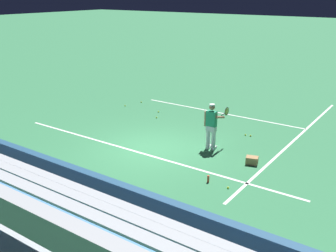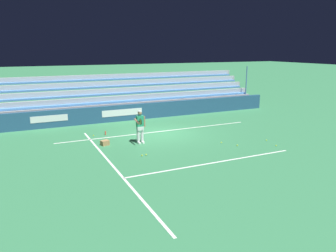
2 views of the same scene
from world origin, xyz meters
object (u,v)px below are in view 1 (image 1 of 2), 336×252
object	(u,v)px
tennis_ball_toward_net	(159,112)
tennis_ball_near_player	(157,117)
tennis_ball_on_baseline	(125,106)
tennis_ball_midcourt	(228,188)
tennis_ball_by_box	(250,136)
tennis_ball_far_right	(141,102)
ball_box_cardboard	(252,160)
water_bottle	(208,179)
tennis_player	(212,126)
tennis_ball_stray_back	(245,135)

from	to	relation	value
tennis_ball_toward_net	tennis_ball_near_player	bearing A→B (deg)	-59.41
tennis_ball_on_baseline	tennis_ball_midcourt	distance (m)	9.57
tennis_ball_on_baseline	tennis_ball_by_box	size ratio (longest dim) A/B	1.00
tennis_ball_on_baseline	tennis_ball_near_player	size ratio (longest dim) A/B	1.00
tennis_ball_near_player	tennis_ball_far_right	bearing A→B (deg)	143.43
ball_box_cardboard	water_bottle	distance (m)	2.08
tennis_player	tennis_ball_by_box	world-z (taller)	tennis_player
tennis_ball_stray_back	water_bottle	bearing A→B (deg)	-80.07
tennis_ball_on_baseline	tennis_ball_toward_net	xyz separation A→B (m)	(2.01, 0.12, 0.00)
tennis_ball_on_baseline	tennis_ball_near_player	xyz separation A→B (m)	(2.46, -0.64, 0.00)
tennis_player	water_bottle	distance (m)	2.82
tennis_ball_near_player	tennis_ball_toward_net	bearing A→B (deg)	120.59
tennis_ball_stray_back	tennis_player	bearing A→B (deg)	-103.00
tennis_ball_near_player	tennis_ball_midcourt	bearing A→B (deg)	-36.32
tennis_player	tennis_ball_toward_net	xyz separation A→B (m)	(-4.29, 2.57, -0.86)
tennis_ball_midcourt	tennis_ball_stray_back	size ratio (longest dim) A/B	1.00
tennis_ball_toward_net	tennis_ball_stray_back	size ratio (longest dim) A/B	1.00
tennis_player	water_bottle	size ratio (longest dim) A/B	7.80
tennis_ball_far_right	water_bottle	size ratio (longest dim) A/B	0.30
tennis_player	tennis_ball_by_box	xyz separation A→B (m)	(0.68, 2.03, -0.86)
tennis_ball_on_baseline	tennis_ball_midcourt	size ratio (longest dim) A/B	1.00
water_bottle	tennis_ball_by_box	bearing A→B (deg)	97.23
tennis_ball_toward_net	tennis_ball_stray_back	distance (m)	4.79
tennis_ball_far_right	tennis_ball_on_baseline	bearing A→B (deg)	-104.07
tennis_player	water_bottle	xyz separation A→B (m)	(1.24, -2.40, -0.78)
tennis_ball_on_baseline	tennis_ball_near_player	bearing A→B (deg)	-14.64
tennis_ball_by_box	ball_box_cardboard	bearing A→B (deg)	-65.39
tennis_ball_near_player	tennis_ball_stray_back	bearing A→B (deg)	2.74
tennis_ball_midcourt	tennis_ball_stray_back	xyz separation A→B (m)	(-1.46, 4.45, 0.00)
tennis_ball_far_right	tennis_ball_toward_net	bearing A→B (deg)	-26.44
tennis_ball_midcourt	tennis_ball_toward_net	xyz separation A→B (m)	(-6.22, 5.01, 0.00)
tennis_ball_far_right	water_bottle	world-z (taller)	water_bottle
tennis_ball_far_right	tennis_ball_midcourt	bearing A→B (deg)	-36.39
tennis_ball_toward_net	tennis_ball_near_player	xyz separation A→B (m)	(0.45, -0.76, 0.00)
tennis_ball_toward_net	tennis_ball_by_box	world-z (taller)	same
tennis_player	tennis_ball_far_right	world-z (taller)	tennis_player
ball_box_cardboard	tennis_ball_far_right	bearing A→B (deg)	153.87
tennis_ball_midcourt	tennis_ball_near_player	xyz separation A→B (m)	(-5.77, 4.24, 0.00)
tennis_ball_stray_back	ball_box_cardboard	bearing A→B (deg)	-61.25
tennis_ball_far_right	tennis_ball_stray_back	world-z (taller)	same
tennis_ball_midcourt	tennis_ball_far_right	bearing A→B (deg)	143.61
tennis_ball_near_player	tennis_ball_stray_back	xyz separation A→B (m)	(4.31, 0.21, 0.00)
tennis_ball_toward_net	tennis_ball_stray_back	xyz separation A→B (m)	(4.76, -0.56, 0.00)
tennis_ball_on_baseline	tennis_player	bearing A→B (deg)	-21.26
tennis_ball_far_right	water_bottle	bearing A→B (deg)	-38.75
ball_box_cardboard	tennis_ball_midcourt	xyz separation A→B (m)	(0.14, -2.04, -0.10)
tennis_ball_near_player	tennis_ball_by_box	bearing A→B (deg)	2.83
water_bottle	tennis_ball_on_baseline	bearing A→B (deg)	147.22
tennis_ball_on_baseline	tennis_ball_toward_net	world-z (taller)	same
tennis_ball_toward_net	tennis_ball_near_player	world-z (taller)	same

